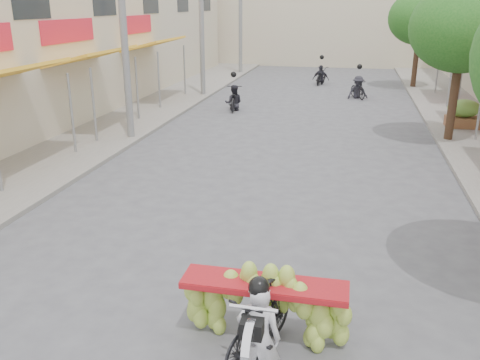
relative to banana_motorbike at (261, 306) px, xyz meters
The scene contains 13 objects.
sidewalk_left 15.57m from the banana_motorbike, 121.20° to the left, with size 4.00×60.00×0.12m, color gray.
far_building 36.43m from the banana_motorbike, 91.67° to the left, with size 20.00×6.00×7.00m, color beige.
utility_pole_mid 12.61m from the banana_motorbike, 122.07° to the left, with size 0.60×0.24×8.00m.
utility_pole_far 20.63m from the banana_motorbike, 108.49° to the left, with size 0.60×0.24×8.00m.
utility_pole_back 29.22m from the banana_motorbike, 102.85° to the left, with size 0.60×0.24×8.00m.
street_tree_mid 13.41m from the banana_motorbike, 70.55° to the left, with size 3.40×3.40×5.25m.
street_tree_far 24.88m from the banana_motorbike, 79.87° to the left, with size 3.40×3.40×5.25m.
produce_crate_far 15.20m from the banana_motorbike, 70.22° to the left, with size 1.20×0.88×1.16m.
banana_motorbike is the anchor object (origin of this frame).
pedestrian 15.64m from the banana_motorbike, 71.07° to the left, with size 1.02×0.95×1.78m.
bg_motorbike_a 16.68m from the banana_motorbike, 104.30° to the left, with size 0.94×1.87×1.95m.
bg_motorbike_b 20.39m from the banana_motorbike, 86.35° to the left, with size 1.19×1.64×1.95m.
bg_motorbike_c 24.68m from the banana_motorbike, 91.92° to the left, with size 1.05×1.82×1.95m.
Camera 1 is at (2.03, -4.10, 4.52)m, focal length 38.00 mm.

